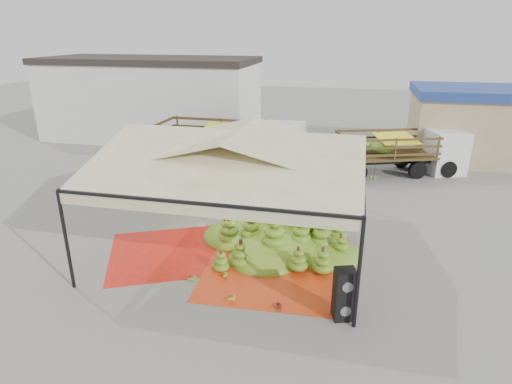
% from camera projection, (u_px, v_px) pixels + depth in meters
% --- Properties ---
extents(ground, '(90.00, 90.00, 0.00)m').
position_uv_depth(ground, '(241.00, 240.00, 15.31)').
color(ground, slate).
rests_on(ground, ground).
extents(canopy_tent, '(8.10, 8.10, 4.00)m').
position_uv_depth(canopy_tent, '(240.00, 151.00, 14.14)').
color(canopy_tent, black).
rests_on(canopy_tent, ground).
extents(building_white, '(14.30, 6.30, 5.40)m').
position_uv_depth(building_white, '(151.00, 98.00, 29.21)').
color(building_white, silver).
rests_on(building_white, ground).
extents(building_tan, '(6.30, 5.30, 4.10)m').
position_uv_depth(building_tan, '(468.00, 123.00, 24.35)').
color(building_tan, tan).
rests_on(building_tan, ground).
extents(tarp_left, '(4.99, 4.90, 0.01)m').
position_uv_depth(tarp_left, '(169.00, 252.00, 14.42)').
color(tarp_left, red).
rests_on(tarp_left, ground).
extents(tarp_right, '(4.69, 4.90, 0.01)m').
position_uv_depth(tarp_right, '(279.00, 267.00, 13.55)').
color(tarp_right, red).
rests_on(tarp_right, ground).
extents(banana_heap, '(7.26, 6.63, 1.27)m').
position_uv_depth(banana_heap, '(283.00, 230.00, 14.60)').
color(banana_heap, '#447919').
rests_on(banana_heap, ground).
extents(hand_yellow_a, '(0.47, 0.40, 0.20)m').
position_uv_depth(hand_yellow_a, '(229.00, 296.00, 11.88)').
color(hand_yellow_a, gold).
rests_on(hand_yellow_a, ground).
extents(hand_yellow_b, '(0.55, 0.52, 0.20)m').
position_uv_depth(hand_yellow_b, '(222.00, 274.00, 12.96)').
color(hand_yellow_b, '#B39423').
rests_on(hand_yellow_b, ground).
extents(hand_red_a, '(0.45, 0.38, 0.20)m').
position_uv_depth(hand_red_a, '(275.00, 304.00, 11.54)').
color(hand_red_a, '#521612').
rests_on(hand_red_a, ground).
extents(hand_red_b, '(0.55, 0.48, 0.22)m').
position_uv_depth(hand_red_b, '(344.00, 293.00, 12.02)').
color(hand_red_b, '#552B13').
rests_on(hand_red_b, ground).
extents(hand_green, '(0.54, 0.46, 0.22)m').
position_uv_depth(hand_green, '(190.00, 276.00, 12.81)').
color(hand_green, '#4F831B').
rests_on(hand_green, ground).
extents(hanging_bunches, '(4.74, 0.24, 0.20)m').
position_uv_depth(hanging_bunches, '(303.00, 173.00, 14.10)').
color(hanging_bunches, '#397518').
rests_on(hanging_bunches, ground).
extents(speaker_stack, '(0.63, 0.59, 1.43)m').
position_uv_depth(speaker_stack, '(344.00, 294.00, 10.91)').
color(speaker_stack, black).
rests_on(speaker_stack, ground).
extents(banana_leaves, '(0.96, 1.36, 3.70)m').
position_uv_depth(banana_leaves, '(193.00, 210.00, 17.84)').
color(banana_leaves, '#326D1D').
rests_on(banana_leaves, ground).
extents(vendor, '(0.68, 0.45, 1.84)m').
position_uv_depth(vendor, '(314.00, 178.00, 18.91)').
color(vendor, gray).
rests_on(vendor, ground).
extents(truck_left, '(7.61, 2.77, 2.60)m').
position_uv_depth(truck_left, '(236.00, 141.00, 22.33)').
color(truck_left, '#4C2D19').
rests_on(truck_left, ground).
extents(truck_right, '(6.78, 4.19, 2.20)m').
position_uv_depth(truck_right, '(406.00, 148.00, 22.11)').
color(truck_right, '#543F1C').
rests_on(truck_right, ground).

